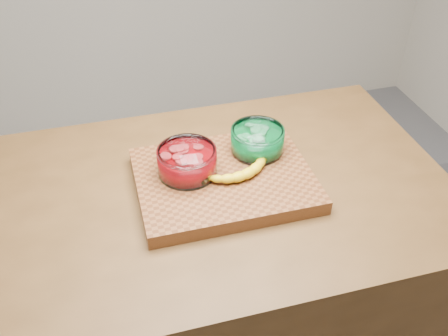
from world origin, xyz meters
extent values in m
cube|color=#4E3217|center=(0.00, 0.00, 0.45)|extent=(1.20, 0.80, 0.90)
cube|color=brown|center=(0.00, 0.00, 0.92)|extent=(0.45, 0.35, 0.04)
cylinder|color=white|center=(-0.09, 0.03, 0.98)|extent=(0.15, 0.15, 0.07)
cylinder|color=#C1080E|center=(-0.09, 0.03, 0.97)|extent=(0.13, 0.13, 0.04)
cylinder|color=#F44D51|center=(-0.09, 0.03, 0.99)|extent=(0.12, 0.12, 0.02)
cylinder|color=white|center=(0.11, 0.08, 0.97)|extent=(0.14, 0.14, 0.07)
cylinder|color=#078A35|center=(0.11, 0.08, 0.96)|extent=(0.12, 0.12, 0.04)
cylinder|color=#64D581|center=(0.11, 0.08, 0.99)|extent=(0.12, 0.12, 0.02)
camera|label=1|loc=(-0.26, -0.96, 1.75)|focal=40.00mm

